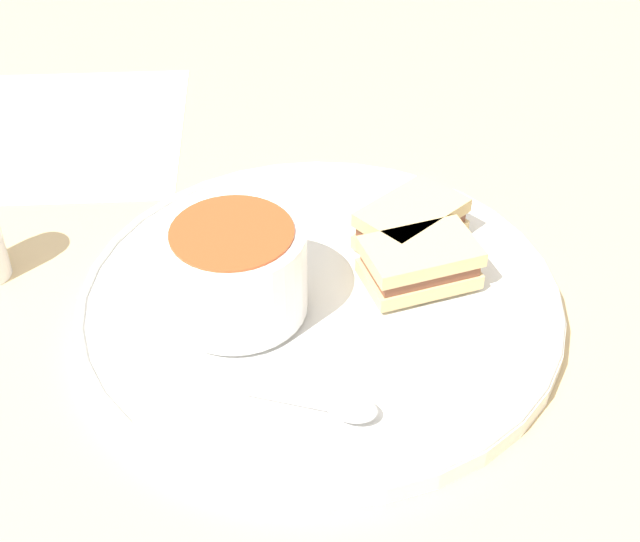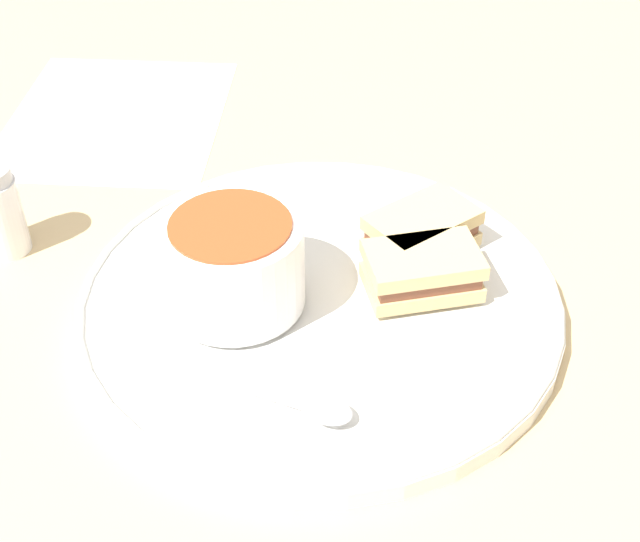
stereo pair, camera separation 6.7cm
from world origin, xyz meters
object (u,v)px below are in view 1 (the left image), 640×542
at_px(spoon, 342,407).
at_px(sandwich_half_near, 420,262).
at_px(soup_bowl, 235,270).
at_px(sandwich_half_far, 411,223).

xyz_separation_m(spoon, sandwich_half_near, (-0.07, -0.13, 0.01)).
distance_m(soup_bowl, sandwich_half_far, 0.16).
relative_size(spoon, sandwich_half_near, 1.06).
relative_size(soup_bowl, sandwich_half_far, 1.07).
relative_size(sandwich_half_near, sandwich_half_far, 0.99).
bearing_deg(sandwich_half_near, spoon, 64.01).
relative_size(soup_bowl, sandwich_half_near, 1.08).
bearing_deg(spoon, soup_bowl, 141.22).
bearing_deg(spoon, sandwich_half_far, 87.01).
distance_m(spoon, sandwich_half_near, 0.15).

